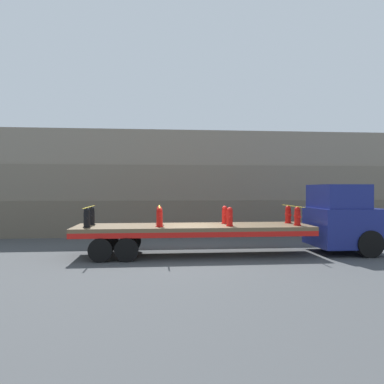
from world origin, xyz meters
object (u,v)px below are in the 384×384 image
at_px(fire_hydrant_black_far_0, 92,216).
at_px(flatbed_trailer, 179,231).
at_px(fire_hydrant_red_far_1, 159,216).
at_px(fire_hydrant_red_near_3, 297,216).
at_px(fire_hydrant_black_near_0, 87,218).
at_px(truck_cab, 344,219).
at_px(fire_hydrant_red_near_2, 230,217).
at_px(fire_hydrant_red_near_1, 160,217).
at_px(fire_hydrant_red_far_3, 288,215).
at_px(fire_hydrant_red_far_2, 225,215).

bearing_deg(fire_hydrant_black_far_0, flatbed_trailer, -8.54).
relative_size(fire_hydrant_red_far_1, fire_hydrant_red_near_3, 1.00).
xyz_separation_m(fire_hydrant_red_far_1, fire_hydrant_red_near_3, (5.59, -1.07, 0.00)).
bearing_deg(fire_hydrant_black_near_0, fire_hydrant_red_near_3, 0.00).
bearing_deg(truck_cab, fire_hydrant_black_near_0, -177.12).
distance_m(fire_hydrant_black_far_0, fire_hydrant_red_near_2, 5.69).
distance_m(fire_hydrant_black_near_0, fire_hydrant_black_far_0, 1.07).
bearing_deg(flatbed_trailer, fire_hydrant_black_far_0, 171.46).
bearing_deg(fire_hydrant_red_near_1, fire_hydrant_black_far_0, 158.99).
distance_m(truck_cab, flatbed_trailer, 7.10).
xyz_separation_m(fire_hydrant_red_near_2, fire_hydrant_red_far_3, (2.80, 1.07, 0.00)).
xyz_separation_m(flatbed_trailer, fire_hydrant_red_near_1, (-0.78, -0.54, 0.60)).
relative_size(flatbed_trailer, fire_hydrant_black_near_0, 12.57).
bearing_deg(fire_hydrant_black_far_0, fire_hydrant_red_near_3, -7.30).
bearing_deg(fire_hydrant_red_far_1, fire_hydrant_red_far_3, 0.00).
xyz_separation_m(fire_hydrant_black_far_0, fire_hydrant_red_near_3, (8.39, -1.07, 0.00)).
distance_m(fire_hydrant_black_far_0, fire_hydrant_red_near_3, 8.45).
height_order(fire_hydrant_black_near_0, fire_hydrant_red_far_2, same).
bearing_deg(fire_hydrant_black_near_0, fire_hydrant_red_far_2, 10.87).
height_order(fire_hydrant_red_far_1, fire_hydrant_red_near_3, same).
bearing_deg(fire_hydrant_red_far_3, truck_cab, -13.25).
relative_size(fire_hydrant_red_near_1, fire_hydrant_red_near_2, 1.00).
height_order(fire_hydrant_red_far_2, fire_hydrant_red_near_3, same).
height_order(fire_hydrant_black_far_0, fire_hydrant_red_near_1, same).
bearing_deg(fire_hydrant_red_near_2, truck_cab, 6.04).
height_order(fire_hydrant_red_near_1, fire_hydrant_red_near_2, same).
bearing_deg(truck_cab, flatbed_trailer, 180.00).
bearing_deg(fire_hydrant_red_far_1, fire_hydrant_black_far_0, 180.00).
bearing_deg(fire_hydrant_red_near_1, fire_hydrant_black_near_0, 180.00).
bearing_deg(fire_hydrant_black_far_0, fire_hydrant_red_far_2, 0.00).
bearing_deg(fire_hydrant_red_far_3, fire_hydrant_red_far_1, 180.00).
height_order(fire_hydrant_black_near_0, fire_hydrant_red_near_3, same).
relative_size(truck_cab, fire_hydrant_black_far_0, 3.81).
bearing_deg(fire_hydrant_black_far_0, fire_hydrant_black_near_0, -90.00).
height_order(truck_cab, fire_hydrant_red_far_3, truck_cab).
xyz_separation_m(fire_hydrant_red_far_2, fire_hydrant_red_near_3, (2.80, -1.07, 0.00)).
height_order(flatbed_trailer, fire_hydrant_red_far_1, fire_hydrant_red_far_1).
bearing_deg(truck_cab, fire_hydrant_red_far_3, 166.75).
bearing_deg(fire_hydrant_red_near_1, fire_hydrant_red_near_3, 0.00).
bearing_deg(truck_cab, fire_hydrant_red_near_2, -173.96).
bearing_deg(flatbed_trailer, truck_cab, 0.00).
xyz_separation_m(fire_hydrant_red_near_1, fire_hydrant_red_near_3, (5.59, 0.00, 0.00)).
bearing_deg(fire_hydrant_red_near_3, fire_hydrant_red_far_3, 90.00).
xyz_separation_m(fire_hydrant_red_near_3, fire_hydrant_red_far_3, (0.00, 1.07, 0.00)).
distance_m(fire_hydrant_black_near_0, fire_hydrant_red_far_2, 5.69).
relative_size(truck_cab, fire_hydrant_red_near_2, 3.81).
relative_size(truck_cab, fire_hydrant_black_near_0, 3.81).
bearing_deg(fire_hydrant_red_far_3, fire_hydrant_red_near_2, -158.99).
distance_m(truck_cab, fire_hydrant_red_near_1, 7.89).
relative_size(flatbed_trailer, fire_hydrant_red_far_3, 12.57).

